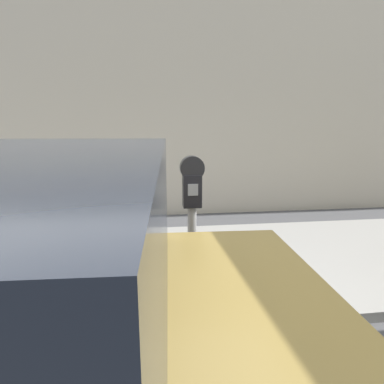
% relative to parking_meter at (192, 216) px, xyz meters
% --- Properties ---
extents(sidewalk, '(24.00, 2.80, 0.11)m').
position_rel_parking_meter_xyz_m(sidewalk, '(-0.46, 1.23, -1.03)').
color(sidewalk, '#9E9B96').
rests_on(sidewalk, ground_plane).
extents(building_facade, '(24.00, 0.30, 6.49)m').
position_rel_parking_meter_xyz_m(building_facade, '(-0.46, 3.96, 2.15)').
color(building_facade, beige).
rests_on(building_facade, ground_plane).
extents(parking_meter, '(0.20, 0.13, 1.50)m').
position_rel_parking_meter_xyz_m(parking_meter, '(0.00, 0.00, 0.00)').
color(parking_meter, gray).
rests_on(parking_meter, sidewalk).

